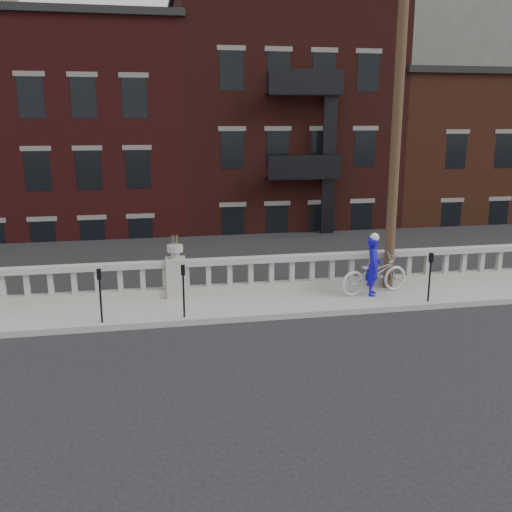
% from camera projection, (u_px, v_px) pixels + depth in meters
% --- Properties ---
extents(ground, '(120.00, 120.00, 0.00)m').
position_uv_depth(ground, '(187.00, 357.00, 12.36)').
color(ground, black).
rests_on(ground, ground).
extents(sidewalk, '(32.00, 2.20, 0.15)m').
position_uv_depth(sidewalk, '(179.00, 309.00, 15.20)').
color(sidewalk, gray).
rests_on(sidewalk, ground).
extents(balustrade, '(28.00, 0.34, 1.03)m').
position_uv_depth(balustrade, '(176.00, 279.00, 15.98)').
color(balustrade, gray).
rests_on(balustrade, sidewalk).
extents(planter_pedestal, '(0.55, 0.55, 1.76)m').
position_uv_depth(planter_pedestal, '(176.00, 273.00, 15.93)').
color(planter_pedestal, gray).
rests_on(planter_pedestal, sidewalk).
extents(lower_level, '(80.00, 44.00, 20.80)m').
position_uv_depth(lower_level, '(166.00, 160.00, 33.82)').
color(lower_level, '#605E59').
rests_on(lower_level, ground).
extents(utility_pole, '(1.60, 0.28, 10.00)m').
position_uv_depth(utility_pole, '(398.00, 111.00, 15.71)').
color(utility_pole, '#422D1E').
rests_on(utility_pole, sidewalk).
extents(parking_meter_c, '(0.10, 0.09, 1.36)m').
position_uv_depth(parking_meter_c, '(100.00, 289.00, 13.82)').
color(parking_meter_c, black).
rests_on(parking_meter_c, sidewalk).
extents(parking_meter_d, '(0.10, 0.09, 1.36)m').
position_uv_depth(parking_meter_d, '(183.00, 285.00, 14.19)').
color(parking_meter_d, black).
rests_on(parking_meter_d, sidewalk).
extents(parking_meter_e, '(0.10, 0.09, 1.36)m').
position_uv_depth(parking_meter_e, '(430.00, 272.00, 15.42)').
color(parking_meter_e, black).
rests_on(parking_meter_e, sidewalk).
extents(bicycle, '(2.26, 1.19, 1.13)m').
position_uv_depth(bicycle, '(374.00, 274.00, 16.26)').
color(bicycle, silver).
rests_on(bicycle, sidewalk).
extents(cyclist, '(0.60, 0.72, 1.68)m').
position_uv_depth(cyclist, '(373.00, 266.00, 16.03)').
color(cyclist, '#140CC0').
rests_on(cyclist, sidewalk).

